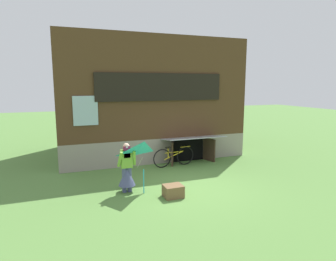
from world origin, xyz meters
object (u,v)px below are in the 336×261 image
at_px(bicycle_yellow, 174,157).
at_px(wooden_crate, 173,191).
at_px(person, 127,172).
at_px(kite, 145,156).

height_order(bicycle_yellow, wooden_crate, bicycle_yellow).
relative_size(person, kite, 1.00).
distance_m(person, bicycle_yellow, 3.22).
relative_size(kite, wooden_crate, 2.78).
bearing_deg(person, kite, -42.37).
xyz_separation_m(person, kite, (0.41, -0.57, 0.60)).
xyz_separation_m(person, wooden_crate, (1.18, -0.88, -0.47)).
xyz_separation_m(kite, wooden_crate, (0.77, -0.31, -1.07)).
bearing_deg(person, wooden_crate, -24.82).
bearing_deg(bicycle_yellow, person, -142.91).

